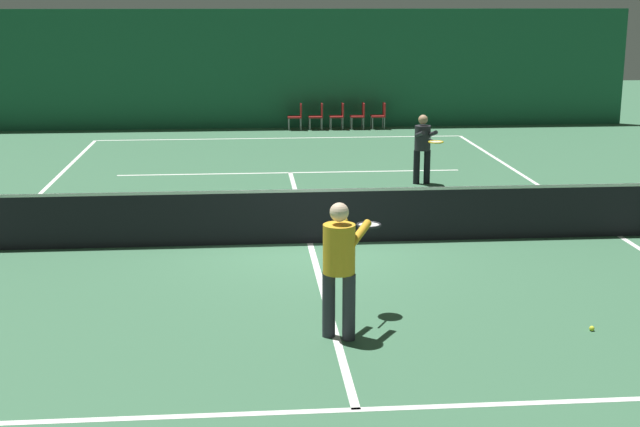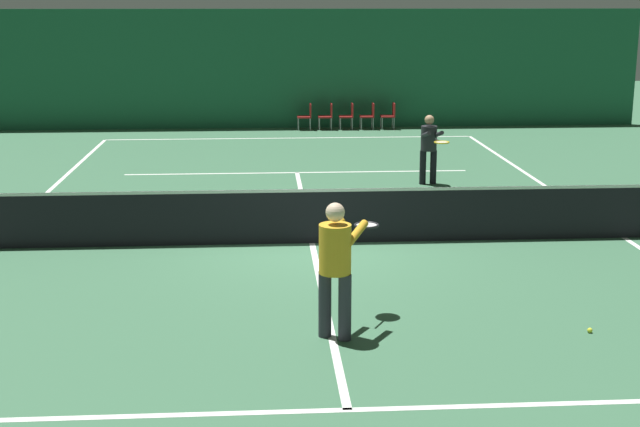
{
  "view_description": "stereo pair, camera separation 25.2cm",
  "coord_description": "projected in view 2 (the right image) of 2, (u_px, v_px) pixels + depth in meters",
  "views": [
    {
      "loc": [
        -1.08,
        -14.7,
        4.08
      ],
      "look_at": [
        0.01,
        -1.91,
        0.98
      ],
      "focal_mm": 50.0,
      "sensor_mm": 36.0,
      "label": 1
    },
    {
      "loc": [
        -0.83,
        -14.72,
        4.08
      ],
      "look_at": [
        0.01,
        -1.91,
        0.98
      ],
      "focal_mm": 50.0,
      "sensor_mm": 36.0,
      "label": 2
    }
  ],
  "objects": [
    {
      "name": "tennis_net",
      "position": [
        312.0,
        214.0,
        15.17
      ],
      "size": [
        12.0,
        0.1,
        1.07
      ],
      "color": "black",
      "rests_on": "ground"
    },
    {
      "name": "backdrop_curtain",
      "position": [
        287.0,
        69.0,
        28.6
      ],
      "size": [
        23.0,
        0.12,
        3.78
      ],
      "color": "#1E5B3D",
      "rests_on": "ground"
    },
    {
      "name": "court_line_sideline_right",
      "position": [
        624.0,
        238.0,
        15.64
      ],
      "size": [
        0.1,
        23.8,
        0.0
      ],
      "color": "white",
      "rests_on": "ground"
    },
    {
      "name": "player_far",
      "position": [
        429.0,
        144.0,
        19.93
      ],
      "size": [
        0.48,
        1.33,
        1.57
      ],
      "rotation": [
        0.0,
        0.0,
        -1.47
      ],
      "color": "black",
      "rests_on": "ground"
    },
    {
      "name": "court_line_baseline_far",
      "position": [
        290.0,
        138.0,
        26.84
      ],
      "size": [
        11.0,
        0.1,
        0.0
      ],
      "color": "white",
      "rests_on": "ground"
    },
    {
      "name": "courtside_chair_0",
      "position": [
        307.0,
        115.0,
        28.44
      ],
      "size": [
        0.44,
        0.44,
        0.84
      ],
      "rotation": [
        0.0,
        0.0,
        -1.57
      ],
      "color": "#99999E",
      "rests_on": "ground"
    },
    {
      "name": "courtside_chair_4",
      "position": [
        390.0,
        114.0,
        28.61
      ],
      "size": [
        0.44,
        0.44,
        0.84
      ],
      "rotation": [
        0.0,
        0.0,
        -1.57
      ],
      "color": "#99999E",
      "rests_on": "ground"
    },
    {
      "name": "courtside_chair_2",
      "position": [
        348.0,
        114.0,
        28.52
      ],
      "size": [
        0.44,
        0.44,
        0.84
      ],
      "rotation": [
        0.0,
        0.0,
        -1.57
      ],
      "color": "#99999E",
      "rests_on": "ground"
    },
    {
      "name": "court_line_service_far",
      "position": [
        297.0,
        173.0,
        21.5
      ],
      "size": [
        8.25,
        0.1,
        0.0
      ],
      "color": "white",
      "rests_on": "ground"
    },
    {
      "name": "courtside_chair_3",
      "position": [
        369.0,
        114.0,
        28.57
      ],
      "size": [
        0.44,
        0.44,
        0.84
      ],
      "rotation": [
        0.0,
        0.0,
        -1.57
      ],
      "color": "#99999E",
      "rests_on": "ground"
    },
    {
      "name": "tennis_ball",
      "position": [
        590.0,
        330.0,
        11.18
      ],
      "size": [
        0.07,
        0.07,
        0.07
      ],
      "color": "#D1DB33",
      "rests_on": "ground"
    },
    {
      "name": "player_near",
      "position": [
        336.0,
        260.0,
        10.82
      ],
      "size": [
        0.98,
        1.38,
        1.72
      ],
      "rotation": [
        0.0,
        0.0,
        1.07
      ],
      "color": "#2D2D38",
      "rests_on": "ground"
    },
    {
      "name": "courtside_chair_1",
      "position": [
        327.0,
        114.0,
        28.48
      ],
      "size": [
        0.44,
        0.44,
        0.84
      ],
      "rotation": [
        0.0,
        0.0,
        -1.57
      ],
      "color": "#99999E",
      "rests_on": "ground"
    },
    {
      "name": "court_line_centre",
      "position": [
        312.0,
        243.0,
        15.29
      ],
      "size": [
        0.1,
        12.8,
        0.0
      ],
      "color": "white",
      "rests_on": "ground"
    },
    {
      "name": "court_line_service_near",
      "position": [
        348.0,
        410.0,
        9.08
      ],
      "size": [
        8.25,
        0.1,
        0.0
      ],
      "color": "white",
      "rests_on": "ground"
    },
    {
      "name": "ground_plane",
      "position": [
        312.0,
        243.0,
        15.29
      ],
      "size": [
        60.0,
        60.0,
        0.0
      ],
      "primitive_type": "plane",
      "color": "#386647"
    }
  ]
}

